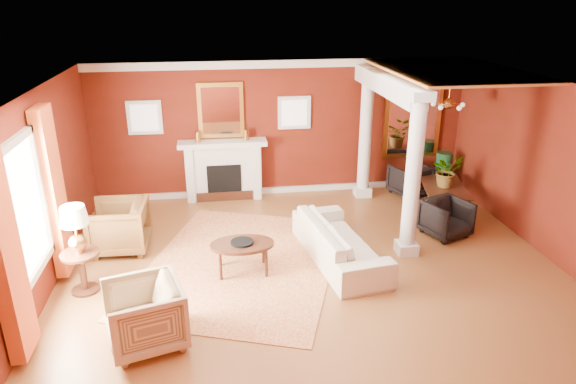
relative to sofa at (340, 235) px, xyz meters
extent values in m
plane|color=brown|center=(-0.51, -0.24, -0.46)|extent=(8.00, 8.00, 0.00)
cube|color=#5D150D|center=(-0.51, 3.26, 0.99)|extent=(8.00, 0.04, 2.90)
cube|color=#5D150D|center=(-0.51, -3.74, 0.99)|extent=(8.00, 0.04, 2.90)
cube|color=#5D150D|center=(-4.51, -0.24, 0.99)|extent=(0.04, 7.00, 2.90)
cube|color=#5D150D|center=(3.49, -0.24, 0.99)|extent=(0.04, 7.00, 2.90)
cube|color=white|center=(-0.51, -0.24, 2.44)|extent=(8.00, 7.00, 0.04)
cube|color=silver|center=(-1.81, 3.09, 0.14)|extent=(1.60, 0.34, 1.20)
cube|color=black|center=(-1.81, 2.91, -0.01)|extent=(0.72, 0.03, 0.70)
cube|color=black|center=(-1.81, 2.91, -0.36)|extent=(1.20, 0.05, 0.20)
cube|color=silver|center=(-1.81, 3.05, 0.78)|extent=(1.85, 0.42, 0.10)
cube|color=silver|center=(-2.51, 3.06, 0.14)|extent=(0.16, 0.40, 1.20)
cube|color=silver|center=(-1.11, 3.06, 0.14)|extent=(0.16, 0.40, 1.20)
cube|color=gold|center=(-1.81, 3.22, 1.44)|extent=(0.95, 0.06, 1.15)
cube|color=white|center=(-1.81, 3.18, 1.44)|extent=(0.78, 0.02, 0.98)
cube|color=silver|center=(-3.36, 3.23, 1.34)|extent=(0.70, 0.06, 0.70)
cube|color=white|center=(-3.36, 3.19, 1.34)|extent=(0.54, 0.02, 0.54)
cube|color=silver|center=(-0.26, 3.23, 1.34)|extent=(0.70, 0.06, 0.70)
cube|color=white|center=(-0.26, 3.19, 1.34)|extent=(0.54, 0.02, 0.54)
cube|color=white|center=(-4.49, -0.84, 1.09)|extent=(0.03, 1.30, 1.70)
cube|color=silver|center=(-4.46, -1.54, 1.09)|extent=(0.08, 0.10, 1.90)
cube|color=silver|center=(-4.46, -0.14, 1.09)|extent=(0.08, 0.10, 1.90)
cube|color=#C34321|center=(-4.39, -1.84, 0.94)|extent=(0.18, 0.55, 2.60)
cube|color=#C34321|center=(-4.39, 0.16, 0.94)|extent=(0.18, 0.55, 2.60)
cube|color=silver|center=(1.19, 0.06, -0.36)|extent=(0.34, 0.34, 0.20)
cylinder|color=silver|center=(1.19, 0.06, 0.99)|extent=(0.26, 0.26, 2.50)
cube|color=silver|center=(1.19, 0.06, 2.26)|extent=(0.36, 0.36, 0.16)
cube|color=silver|center=(1.19, 2.76, -0.36)|extent=(0.34, 0.34, 0.20)
cylinder|color=silver|center=(1.19, 2.76, 0.99)|extent=(0.26, 0.26, 2.50)
cube|color=silver|center=(1.19, 2.76, 2.26)|extent=(0.36, 0.36, 0.16)
cube|color=silver|center=(1.19, 1.66, 2.16)|extent=(0.30, 3.20, 0.32)
cube|color=#E69043|center=(2.34, 1.51, 2.41)|extent=(2.30, 3.40, 0.04)
cube|color=gold|center=(2.39, 3.22, 1.09)|extent=(1.30, 0.06, 1.70)
cube|color=white|center=(2.39, 3.18, 1.09)|extent=(1.10, 0.02, 1.50)
cylinder|color=#B47B38|center=(2.39, 1.56, 2.12)|extent=(0.02, 0.02, 0.65)
sphere|color=#B47B38|center=(2.39, 1.56, 1.79)|extent=(0.20, 0.20, 0.20)
sphere|color=beige|center=(2.67, 1.56, 1.76)|extent=(0.09, 0.09, 0.09)
sphere|color=beige|center=(2.48, 1.82, 1.76)|extent=(0.09, 0.09, 0.09)
sphere|color=beige|center=(2.17, 1.72, 1.76)|extent=(0.09, 0.09, 0.09)
sphere|color=beige|center=(2.17, 1.39, 1.76)|extent=(0.09, 0.09, 0.09)
sphere|color=beige|center=(2.48, 1.29, 1.76)|extent=(0.09, 0.09, 0.09)
cube|color=silver|center=(-0.51, 3.22, 2.36)|extent=(8.00, 0.08, 0.16)
cube|color=silver|center=(-0.51, 3.22, -0.40)|extent=(8.00, 0.08, 0.12)
cube|color=maroon|center=(-1.63, 0.10, -0.45)|extent=(4.09, 4.68, 0.02)
imported|color=beige|center=(0.00, 0.00, 0.00)|extent=(1.03, 2.42, 0.92)
imported|color=black|center=(-3.67, 0.91, 0.02)|extent=(0.91, 0.97, 0.96)
imported|color=tan|center=(-2.95, -1.79, 0.01)|extent=(1.06, 1.10, 0.93)
cylinder|color=black|center=(-1.63, -0.16, 0.03)|extent=(1.01, 1.01, 0.05)
cylinder|color=black|center=(-1.98, -0.39, -0.23)|extent=(0.05, 0.05, 0.46)
cylinder|color=black|center=(-1.27, -0.39, -0.23)|extent=(0.05, 0.05, 0.46)
cylinder|color=black|center=(-1.98, 0.06, -0.23)|extent=(0.05, 0.05, 0.46)
cylinder|color=black|center=(-1.27, 0.06, -0.23)|extent=(0.05, 0.05, 0.46)
imported|color=black|center=(-1.65, -0.20, 0.16)|extent=(0.14, 0.09, 0.21)
cylinder|color=black|center=(-4.01, -0.39, -0.44)|extent=(0.40, 0.40, 0.04)
cylinder|color=black|center=(-4.01, -0.39, -0.15)|extent=(0.10, 0.10, 0.63)
cylinder|color=black|center=(-4.01, -0.39, 0.17)|extent=(0.55, 0.55, 0.04)
sphere|color=#B47B38|center=(-4.01, -0.39, 0.35)|extent=(0.26, 0.26, 0.26)
cylinder|color=#B47B38|center=(-4.01, -0.39, 0.54)|extent=(0.03, 0.03, 0.28)
cone|color=beige|center=(-4.01, -0.39, 0.78)|extent=(0.40, 0.40, 0.28)
imported|color=black|center=(2.62, 1.75, -0.05)|extent=(0.84, 1.55, 0.82)
imported|color=black|center=(2.15, 0.62, -0.08)|extent=(0.92, 0.90, 0.75)
imported|color=black|center=(2.23, 2.70, -0.09)|extent=(0.91, 0.88, 0.74)
sphere|color=#133C1C|center=(2.99, 2.69, -0.27)|extent=(0.39, 0.39, 0.39)
cylinder|color=#133C1C|center=(2.99, 2.69, 0.01)|extent=(0.35, 0.35, 0.93)
imported|color=#26591E|center=(2.61, 1.76, 0.62)|extent=(0.77, 0.81, 0.52)
camera|label=1|loc=(-1.97, -7.40, 3.74)|focal=32.00mm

